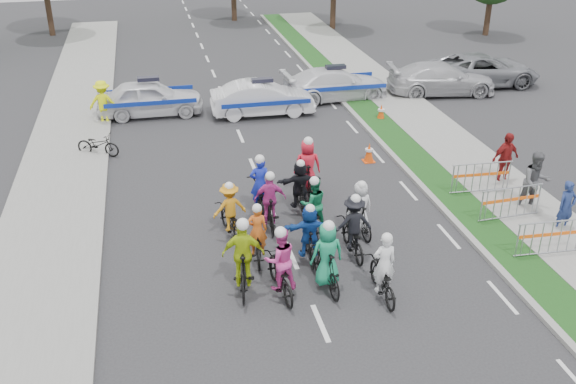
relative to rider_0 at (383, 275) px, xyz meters
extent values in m
plane|color=#28282B|center=(-1.73, -0.72, -0.60)|extent=(90.00, 90.00, 0.00)
cube|color=gray|center=(3.37, 4.28, -0.54)|extent=(0.20, 60.00, 0.12)
cube|color=#174215|center=(4.07, 4.28, -0.55)|extent=(1.20, 60.00, 0.11)
cube|color=gray|center=(5.87, 4.28, -0.54)|extent=(2.40, 60.00, 0.13)
cube|color=gray|center=(-8.23, 4.28, -0.54)|extent=(3.00, 60.00, 0.13)
imported|color=black|center=(0.00, 0.01, -0.13)|extent=(0.66, 1.79, 0.93)
imported|color=white|center=(0.00, -0.04, 0.36)|extent=(0.58, 0.39, 1.56)
sphere|color=white|center=(0.00, -0.09, 1.08)|extent=(0.27, 0.27, 0.27)
imported|color=black|center=(-1.23, 0.65, -0.04)|extent=(0.67, 1.89, 1.11)
imported|color=#1C9A69|center=(-1.23, 0.60, 0.41)|extent=(0.85, 0.59, 1.67)
sphere|color=white|center=(-1.23, 0.55, 1.20)|extent=(0.29, 0.29, 0.29)
imported|color=black|center=(-2.39, 0.67, -0.11)|extent=(0.83, 1.93, 0.99)
imported|color=#DF3D9D|center=(-2.39, 0.62, 0.40)|extent=(0.85, 0.70, 1.64)
sphere|color=white|center=(-2.39, 0.57, 1.17)|extent=(0.28, 0.28, 0.28)
imported|color=black|center=(-3.23, 1.01, -0.01)|extent=(0.88, 2.02, 1.18)
imported|color=#B4D216|center=(-3.23, 0.96, 0.46)|extent=(1.09, 0.60, 1.76)
sphere|color=white|center=(-3.23, 0.91, 1.30)|extent=(0.31, 0.31, 0.31)
imported|color=black|center=(-0.11, 2.03, -0.13)|extent=(0.64, 1.81, 0.95)
imported|color=black|center=(-0.11, 1.98, 0.37)|extent=(1.02, 0.59, 1.58)
sphere|color=white|center=(-0.11, 1.93, 1.10)|extent=(0.27, 0.27, 0.27)
imported|color=black|center=(-1.33, 2.01, -0.12)|extent=(0.57, 1.65, 0.97)
imported|color=#1545A4|center=(-1.33, 1.96, 0.31)|extent=(1.38, 0.53, 1.46)
sphere|color=white|center=(-1.33, 1.91, 0.97)|extent=(0.25, 0.25, 0.25)
imported|color=black|center=(-2.66, 2.33, -0.16)|extent=(0.79, 1.73, 0.88)
imported|color=orange|center=(-2.66, 2.28, 0.31)|extent=(0.57, 0.41, 1.46)
sphere|color=white|center=(-2.66, 2.23, 0.98)|extent=(0.25, 0.25, 0.25)
imported|color=black|center=(0.40, 3.01, -0.11)|extent=(0.67, 1.68, 0.98)
imported|color=white|center=(0.40, 2.96, 0.31)|extent=(0.78, 0.56, 1.47)
sphere|color=white|center=(0.40, 2.91, 0.99)|extent=(0.26, 0.26, 0.26)
imported|color=black|center=(-0.86, 3.37, -0.13)|extent=(0.65, 1.79, 0.94)
imported|color=#167B4B|center=(-0.86, 3.32, 0.36)|extent=(0.77, 0.60, 1.56)
sphere|color=white|center=(-0.86, 3.27, 1.08)|extent=(0.27, 0.27, 0.27)
imported|color=black|center=(-2.00, 3.92, -0.08)|extent=(0.61, 1.77, 1.05)
imported|color=#CF399D|center=(-2.00, 3.87, 0.36)|extent=(0.94, 0.45, 1.57)
sphere|color=white|center=(-2.00, 3.82, 1.09)|extent=(0.27, 0.27, 0.27)
imported|color=black|center=(-3.18, 3.73, -0.16)|extent=(0.90, 1.77, 0.89)
imported|color=orange|center=(-3.18, 3.68, 0.32)|extent=(1.04, 0.72, 1.47)
sphere|color=white|center=(-3.18, 3.63, 0.99)|extent=(0.26, 0.26, 0.26)
imported|color=black|center=(-0.91, 4.78, -0.11)|extent=(0.48, 1.64, 0.98)
imported|color=black|center=(-0.91, 4.73, 0.32)|extent=(1.37, 0.45, 1.48)
sphere|color=white|center=(-0.91, 4.68, 0.99)|extent=(0.26, 0.26, 0.26)
imported|color=black|center=(-2.12, 4.86, -0.10)|extent=(0.77, 1.95, 1.01)
imported|color=#1A2AC4|center=(-2.12, 4.81, 0.42)|extent=(0.63, 0.43, 1.68)
sphere|color=white|center=(-2.12, 4.76, 1.21)|extent=(0.29, 0.29, 0.29)
imported|color=black|center=(-0.43, 5.76, -0.02)|extent=(0.72, 1.97, 1.16)
imported|color=red|center=(-0.43, 5.71, 0.45)|extent=(0.90, 0.63, 1.74)
sphere|color=white|center=(-0.43, 5.66, 1.27)|extent=(0.30, 0.30, 0.30)
imported|color=silver|center=(-5.06, 14.58, 0.15)|extent=(4.44, 1.85, 1.50)
imported|color=silver|center=(-0.41, 13.57, 0.12)|extent=(4.39, 1.63, 1.43)
imported|color=silver|center=(3.21, 14.96, 0.11)|extent=(5.00, 2.32, 1.41)
imported|color=#B8B8BD|center=(8.24, 14.60, 0.12)|extent=(5.21, 2.65, 1.45)
imported|color=gray|center=(10.78, 15.49, 0.15)|extent=(5.59, 2.88, 1.51)
imported|color=navy|center=(6.20, 1.88, 0.18)|extent=(0.60, 0.42, 1.56)
imported|color=#505155|center=(6.00, 3.20, 0.36)|extent=(0.99, 0.80, 1.92)
imported|color=maroon|center=(6.11, 5.12, 0.30)|extent=(1.12, 0.66, 1.80)
imported|color=#F1FF0D|center=(-6.94, 13.95, 0.30)|extent=(1.27, 0.86, 1.81)
cube|color=#F24C0C|center=(2.38, 7.83, -0.59)|extent=(0.40, 0.40, 0.03)
cone|color=#F24C0C|center=(2.38, 7.83, -0.25)|extent=(0.36, 0.36, 0.70)
cylinder|color=silver|center=(2.38, 7.83, -0.15)|extent=(0.29, 0.29, 0.08)
cube|color=#F24C0C|center=(4.28, 11.79, -0.59)|extent=(0.40, 0.40, 0.03)
cone|color=#F24C0C|center=(4.28, 11.79, -0.25)|extent=(0.36, 0.36, 0.70)
cylinder|color=silver|center=(4.28, 11.79, -0.15)|extent=(0.29, 0.29, 0.08)
imported|color=black|center=(-7.08, 10.52, -0.17)|extent=(1.72, 1.22, 0.86)
cylinder|color=#382619|center=(7.27, 29.28, 1.02)|extent=(0.36, 0.36, 3.25)
cylinder|color=#382619|center=(16.27, 25.28, 0.77)|extent=(0.36, 0.36, 2.75)
cylinder|color=#382619|center=(-10.73, 31.28, 1.15)|extent=(0.36, 0.36, 3.50)
camera|label=1|loc=(-5.05, -12.11, 8.67)|focal=40.00mm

